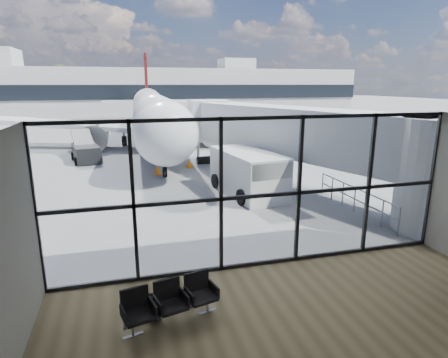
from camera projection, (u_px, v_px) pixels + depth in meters
name	position (u px, v px, depth m)	size (l,w,h in m)	color
ground	(153.00, 126.00, 48.83)	(220.00, 220.00, 0.00)	slate
lounge_shell	(362.00, 250.00, 6.25)	(12.02, 8.01, 4.51)	brown
glass_curtain_wall	(261.00, 194.00, 10.84)	(12.10, 0.12, 4.50)	white
jet_bridge	(304.00, 138.00, 18.57)	(8.00, 16.50, 4.33)	#B0B4B6
apron_railing	(355.00, 196.00, 15.90)	(0.06, 5.46, 1.11)	gray
far_terminal	(139.00, 90.00, 68.20)	(80.00, 12.20, 11.00)	#B6B6B1
tree_4	(28.00, 84.00, 72.19)	(5.61, 5.61, 8.07)	#382619
tree_5	(61.00, 81.00, 73.54)	(6.27, 6.27, 9.03)	#382619
seating_row	(169.00, 299.00, 8.58)	(2.24, 1.12, 0.99)	gray
backpack	(153.00, 307.00, 8.80)	(0.38, 0.36, 0.54)	black
airliner	(153.00, 113.00, 34.11)	(30.29, 35.07, 9.03)	silver
service_van	(249.00, 173.00, 18.47)	(2.90, 5.12, 2.12)	silver
belt_loader	(86.00, 152.00, 26.51)	(2.38, 4.60, 2.02)	black
traffic_cone_a	(189.00, 163.00, 24.57)	(0.46, 0.46, 0.66)	orange
traffic_cone_b	(158.00, 169.00, 22.73)	(0.44, 0.44, 0.63)	orange
traffic_cone_c	(233.00, 153.00, 28.29)	(0.44, 0.44, 0.63)	orange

